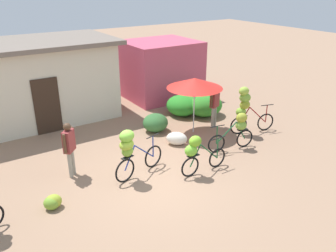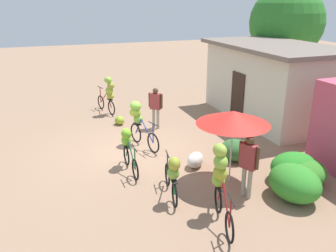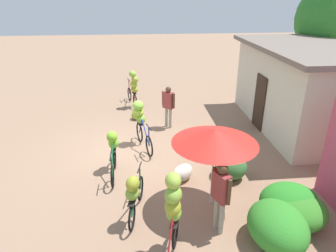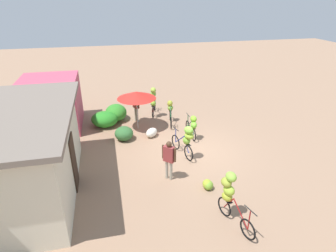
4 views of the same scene
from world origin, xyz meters
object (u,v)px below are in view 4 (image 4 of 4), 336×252
bicycle_leftmost (230,194)px  person_vendor (136,104)px  bicycle_near_pile (186,138)px  banana_pile_on_ground (208,185)px  market_umbrella (136,95)px  person_bystander (169,157)px  bicycle_by_shop (170,110)px  produce_sack (152,133)px  shop_pink (51,104)px  bicycle_rightmost (153,99)px  bicycle_center_loaded (192,125)px  building_low (22,154)px

bicycle_leftmost → person_vendor: size_ratio=0.99×
bicycle_near_pile → banana_pile_on_ground: (-2.24, -0.18, -0.75)m
market_umbrella → person_bystander: market_umbrella is taller
bicycle_by_shop → banana_pile_on_ground: 5.98m
produce_sack → person_bystander: size_ratio=0.44×
shop_pink → market_umbrella: (-1.24, -4.27, 0.56)m
bicycle_by_shop → person_vendor: 1.88m
person_vendor → banana_pile_on_ground: bearing=-164.8°
market_umbrella → shop_pink: bearing=73.8°
bicycle_near_pile → market_umbrella: bearing=26.0°
shop_pink → person_vendor: bearing=-94.5°
bicycle_rightmost → shop_pink: bearing=92.1°
shop_pink → bicycle_center_loaded: size_ratio=2.02×
bicycle_by_shop → person_vendor: bearing=73.3°
banana_pile_on_ground → market_umbrella: bearing=17.9°
building_low → person_vendor: bearing=-40.1°
building_low → bicycle_rightmost: (5.78, -5.46, -0.52)m
building_low → produce_sack: bearing=-56.4°
building_low → bicycle_rightmost: size_ratio=3.54×
shop_pink → market_umbrella: size_ratio=1.59×
bicycle_leftmost → person_vendor: 8.26m
bicycle_by_shop → shop_pink: bearing=81.9°
person_vendor → person_bystander: bearing=-174.5°
bicycle_center_loaded → bicycle_by_shop: 2.15m
shop_pink → person_bystander: shop_pink is taller
shop_pink → person_bystander: 7.66m
person_bystander → person_vendor: bearing=5.5°
shop_pink → person_bystander: (-5.92, -4.85, -0.30)m
bicycle_rightmost → person_bystander: 6.14m
bicycle_near_pile → bicycle_rightmost: bicycle_rightmost is taller
person_vendor → shop_pink: bearing=85.5°
bicycle_leftmost → bicycle_rightmost: (8.58, 0.80, 0.05)m
bicycle_by_shop → building_low: bearing=127.3°
bicycle_by_shop → bicycle_near_pile: bearing=177.1°
bicycle_near_pile → person_vendor: 4.54m
bicycle_center_loaded → person_vendor: size_ratio=0.95×
bicycle_rightmost → person_vendor: bearing=116.9°
banana_pile_on_ground → shop_pink: bearing=41.7°
bicycle_center_loaded → bicycle_rightmost: (3.13, 1.33, 0.31)m
bicycle_leftmost → person_bystander: size_ratio=1.03×
bicycle_near_pile → person_vendor: bearing=20.5°
building_low → market_umbrella: size_ratio=3.09×
bicycle_near_pile → building_low: bearing=99.5°
bicycle_leftmost → market_umbrella: bearing=14.8°
market_umbrella → bicycle_near_pile: (-3.34, -1.63, -0.92)m
market_umbrella → banana_pile_on_ground: market_umbrella is taller
shop_pink → bicycle_by_shop: (-0.87, -6.09, -0.57)m
person_bystander → market_umbrella: bearing=7.1°
building_low → banana_pile_on_ground: 6.45m
person_bystander → bicycle_center_loaded: bearing=-31.7°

